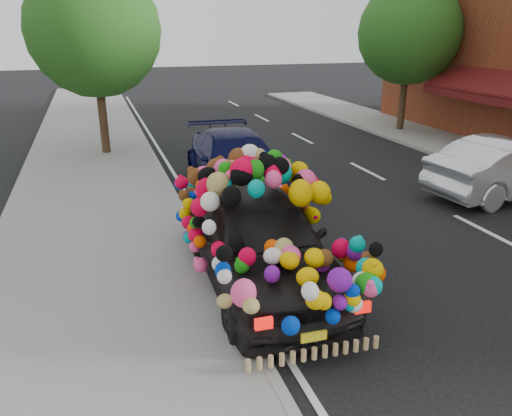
{
  "coord_description": "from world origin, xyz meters",
  "views": [
    {
      "loc": [
        -4.09,
        -7.8,
        4.08
      ],
      "look_at": [
        -1.49,
        0.21,
        1.03
      ],
      "focal_mm": 35.0,
      "sensor_mm": 36.0,
      "label": 1
    }
  ],
  "objects": [
    {
      "name": "kerb",
      "position": [
        -2.35,
        0.0,
        0.07
      ],
      "size": [
        0.15,
        60.0,
        0.13
      ],
      "primitive_type": "cube",
      "color": "gray",
      "rests_on": "ground"
    },
    {
      "name": "navy_sedan",
      "position": [
        -0.64,
        4.5,
        0.75
      ],
      "size": [
        2.28,
        5.22,
        1.5
      ],
      "primitive_type": "imported",
      "rotation": [
        0.0,
        0.0,
        -0.04
      ],
      "color": "black",
      "rests_on": "ground"
    },
    {
      "name": "tree_near_sidewalk",
      "position": [
        -3.8,
        9.5,
        4.02
      ],
      "size": [
        4.2,
        4.2,
        6.13
      ],
      "color": "#332114",
      "rests_on": "ground"
    },
    {
      "name": "sidewalk",
      "position": [
        -4.3,
        0.0,
        0.06
      ],
      "size": [
        4.0,
        60.0,
        0.12
      ],
      "primitive_type": "cube",
      "color": "gray",
      "rests_on": "ground"
    },
    {
      "name": "silver_hatchback",
      "position": [
        5.86,
        1.81,
        0.75
      ],
      "size": [
        4.71,
        2.07,
        1.51
      ],
      "primitive_type": "imported",
      "rotation": [
        0.0,
        0.0,
        1.68
      ],
      "color": "silver",
      "rests_on": "ground"
    },
    {
      "name": "tree_far_b",
      "position": [
        8.0,
        10.0,
        3.89
      ],
      "size": [
        4.0,
        4.0,
        5.9
      ],
      "color": "#332114",
      "rests_on": "ground"
    },
    {
      "name": "plush_art_car",
      "position": [
        -1.71,
        -0.62,
        1.17
      ],
      "size": [
        2.41,
        5.0,
        2.26
      ],
      "rotation": [
        0.0,
        0.0,
        -0.03
      ],
      "color": "black",
      "rests_on": "ground"
    },
    {
      "name": "lane_markings",
      "position": [
        3.6,
        0.0,
        0.01
      ],
      "size": [
        6.0,
        50.0,
        0.01
      ],
      "primitive_type": null,
      "color": "silver",
      "rests_on": "ground"
    },
    {
      "name": "ground",
      "position": [
        0.0,
        0.0,
        0.0
      ],
      "size": [
        100.0,
        100.0,
        0.0
      ],
      "primitive_type": "plane",
      "color": "black",
      "rests_on": "ground"
    }
  ]
}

